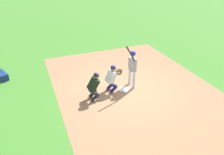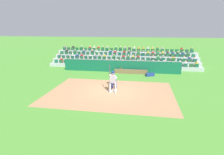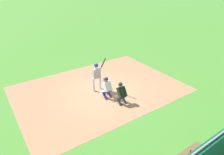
{
  "view_description": "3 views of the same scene",
  "coord_description": "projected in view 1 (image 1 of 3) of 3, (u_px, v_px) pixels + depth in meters",
  "views": [
    {
      "loc": [
        7.8,
        -3.8,
        5.36
      ],
      "look_at": [
        0.43,
        -0.79,
        1.02
      ],
      "focal_mm": 35.41,
      "sensor_mm": 36.0,
      "label": 1
    },
    {
      "loc": [
        -2.34,
        14.18,
        5.07
      ],
      "look_at": [
        0.09,
        -0.89,
        0.88
      ],
      "focal_mm": 29.75,
      "sensor_mm": 36.0,
      "label": 2
    },
    {
      "loc": [
        -5.56,
        -8.82,
        6.32
      ],
      "look_at": [
        0.13,
        -0.68,
        1.25
      ],
      "focal_mm": 32.32,
      "sensor_mm": 36.0,
      "label": 3
    }
  ],
  "objects": [
    {
      "name": "ground_plane",
      "position": [
        124.0,
        90.0,
        10.17
      ],
      "size": [
        160.0,
        160.0,
        0.0
      ],
      "primitive_type": "plane",
      "color": "#488930"
    },
    {
      "name": "infield_dirt_patch",
      "position": [
        134.0,
        87.0,
        10.33
      ],
      "size": [
        9.9,
        7.16,
        0.01
      ],
      "primitive_type": "cube",
      "rotation": [
        0.0,
        0.0,
        -0.01
      ],
      "color": "#A77954",
      "rests_on": "ground_plane"
    },
    {
      "name": "home_plate_marker",
      "position": [
        124.0,
        89.0,
        10.16
      ],
      "size": [
        0.62,
        0.62,
        0.02
      ],
      "primitive_type": "cube",
      "rotation": [
        0.0,
        0.0,
        0.79
      ],
      "color": "white",
      "rests_on": "infield_dirt_patch"
    },
    {
      "name": "batter_at_plate",
      "position": [
        132.0,
        65.0,
        9.94
      ],
      "size": [
        0.65,
        0.64,
        2.18
      ],
      "color": "silver",
      "rests_on": "ground_plane"
    },
    {
      "name": "catcher_crouching",
      "position": [
        112.0,
        77.0,
        9.76
      ],
      "size": [
        0.49,
        0.74,
        1.29
      ],
      "color": "navy",
      "rests_on": "ground_plane"
    },
    {
      "name": "home_plate_umpire",
      "position": [
        94.0,
        85.0,
        9.2
      ],
      "size": [
        0.47,
        0.51,
        1.25
      ],
      "color": "#1F262F",
      "rests_on": "ground_plane"
    },
    {
      "name": "equipment_duffel_bag",
      "position": [
        2.0,
        76.0,
        11.03
      ],
      "size": [
        0.96,
        0.67,
        0.34
      ],
      "primitive_type": "cube",
      "rotation": [
        0.0,
        0.0,
        0.39
      ],
      "color": "navy",
      "rests_on": "ground_plane"
    }
  ]
}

